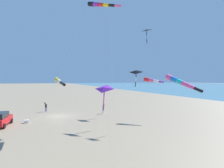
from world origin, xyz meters
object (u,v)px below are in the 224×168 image
(parked_car, at_px, (0,119))
(kite_windsock_yellow_midlevel, at_px, (151,80))
(kite_windsock_long_streamer_right, at_px, (100,5))
(kite_windsock_checkered_midright, at_px, (178,81))
(kite_delta_long_streamer_left, at_px, (147,31))
(kite_windsock_purple_drifting, at_px, (58,81))
(person_adult_flyer, at_px, (46,106))
(person_child_green_jacket, at_px, (103,109))
(kite_delta_green_low_center, at_px, (136,72))
(cooler_box, at_px, (26,121))
(kite_delta_white_trailing, at_px, (104,89))

(parked_car, relative_size, kite_windsock_yellow_midlevel, 0.43)
(kite_windsock_long_streamer_right, bearing_deg, kite_windsock_checkered_midright, -90.00)
(kite_delta_long_streamer_left, bearing_deg, kite_windsock_purple_drifting, -148.56)
(parked_car, bearing_deg, kite_windsock_purple_drifting, -48.80)
(person_adult_flyer, bearing_deg, person_child_green_jacket, -32.96)
(kite_windsock_checkered_midright, relative_size, kite_windsock_long_streamer_right, 0.94)
(kite_delta_green_low_center, relative_size, kite_delta_long_streamer_left, 0.65)
(person_child_green_jacket, xyz_separation_m, kite_windsock_long_streamer_right, (-0.81, -0.35, 18.25))
(person_child_green_jacket, distance_m, kite_delta_green_low_center, 12.21)
(kite_delta_green_low_center, xyz_separation_m, kite_windsock_long_streamer_right, (-1.41, 10.20, 12.14))
(kite_windsock_purple_drifting, bearing_deg, kite_delta_long_streamer_left, 31.44)
(parked_car, bearing_deg, person_child_green_jacket, 10.69)
(person_adult_flyer, xyz_separation_m, kite_windsock_long_streamer_right, (8.70, -6.52, 18.21))
(kite_delta_green_low_center, relative_size, kite_windsock_long_streamer_right, 0.52)
(kite_delta_long_streamer_left, bearing_deg, kite_windsock_checkered_midright, -117.22)
(kite_windsock_checkered_midright, bearing_deg, cooler_box, 124.01)
(person_adult_flyer, distance_m, person_child_green_jacket, 11.33)
(person_adult_flyer, bearing_deg, kite_delta_white_trailing, -66.73)
(kite_windsock_purple_drifting, bearing_deg, kite_windsock_long_streamer_right, 52.38)
(person_child_green_jacket, bearing_deg, person_adult_flyer, 147.04)
(cooler_box, bearing_deg, kite_windsock_long_streamer_right, 9.15)
(person_child_green_jacket, bearing_deg, parked_car, -169.31)
(kite_windsock_checkered_midright, xyz_separation_m, kite_windsock_long_streamer_right, (-0.00, 18.97, 13.19))
(kite_delta_green_low_center, bearing_deg, person_child_green_jacket, 93.25)
(kite_windsock_purple_drifting, height_order, kite_delta_long_streamer_left, kite_delta_long_streamer_left)
(kite_windsock_long_streamer_right, xyz_separation_m, kite_windsock_yellow_midlevel, (6.35, -6.26, -13.15))
(kite_delta_white_trailing, bearing_deg, kite_windsock_yellow_midlevel, 14.79)
(kite_delta_long_streamer_left, bearing_deg, kite_windsock_long_streamer_right, -175.53)
(person_adult_flyer, relative_size, kite_windsock_long_streamer_right, 0.09)
(person_child_green_jacket, height_order, kite_delta_green_low_center, kite_delta_green_low_center)
(kite_delta_green_low_center, xyz_separation_m, kite_windsock_checkered_midright, (-1.40, -8.77, -1.05))
(kite_delta_green_low_center, bearing_deg, kite_windsock_checkered_midright, -99.09)
(parked_car, height_order, person_adult_flyer, parked_car)
(kite_delta_white_trailing, bearing_deg, parked_car, 154.33)
(cooler_box, relative_size, kite_delta_white_trailing, 0.05)
(kite_windsock_long_streamer_right, bearing_deg, cooler_box, -170.85)
(kite_delta_green_low_center, bearing_deg, kite_windsock_purple_drifting, -179.65)
(person_child_green_jacket, height_order, kite_delta_long_streamer_left, kite_delta_long_streamer_left)
(person_adult_flyer, relative_size, kite_windsock_checkered_midright, 0.10)
(person_adult_flyer, xyz_separation_m, kite_delta_long_streamer_left, (18.87, -5.73, 14.98))
(kite_windsock_checkered_midright, bearing_deg, kite_delta_white_trailing, 102.08)
(cooler_box, height_order, kite_delta_white_trailing, kite_delta_white_trailing)
(parked_car, distance_m, cooler_box, 3.26)
(person_child_green_jacket, bearing_deg, kite_windsock_checkered_midright, -92.39)
(kite_windsock_purple_drifting, xyz_separation_m, kite_delta_white_trailing, (5.67, 1.73, -1.07))
(kite_delta_long_streamer_left, bearing_deg, kite_delta_white_trailing, -143.09)
(kite_delta_white_trailing, xyz_separation_m, kite_windsock_long_streamer_right, (2.23, 8.52, 14.26))
(kite_windsock_purple_drifting, bearing_deg, kite_windsock_checkered_midright, -47.79)
(cooler_box, relative_size, kite_windsock_yellow_midlevel, 0.06)
(person_child_green_jacket, distance_m, kite_windsock_long_streamer_right, 18.27)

